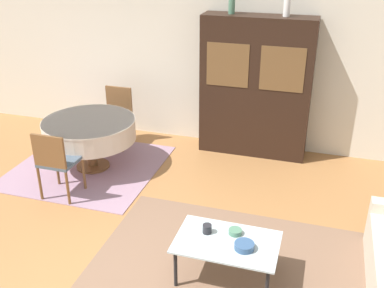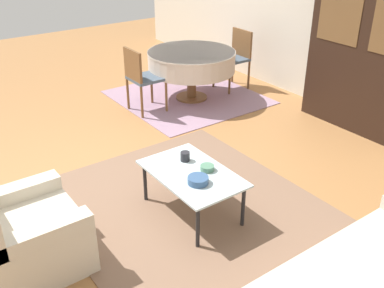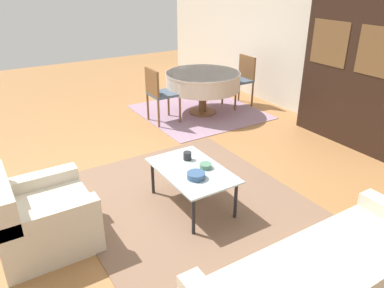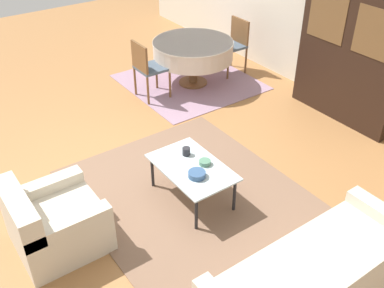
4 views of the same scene
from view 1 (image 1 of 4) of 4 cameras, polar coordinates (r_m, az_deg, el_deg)
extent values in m
plane|color=#9E6B3D|center=(4.66, -7.77, -17.55)|extent=(14.00, 14.00, 0.00)
cube|color=beige|center=(7.10, 3.78, 10.50)|extent=(10.00, 0.06, 2.70)
cube|color=brown|center=(4.72, 4.80, -16.58)|extent=(2.91, 2.35, 0.01)
cube|color=gray|center=(6.84, -13.06, -2.83)|extent=(2.05, 2.01, 0.01)
cylinder|color=black|center=(4.49, -2.10, -15.49)|extent=(0.04, 0.04, 0.42)
cylinder|color=black|center=(4.35, 9.49, -17.51)|extent=(0.04, 0.04, 0.42)
cylinder|color=black|center=(4.87, -0.10, -11.72)|extent=(0.04, 0.04, 0.42)
cylinder|color=black|center=(4.74, 10.42, -13.40)|extent=(0.04, 0.04, 0.42)
cube|color=silver|center=(4.45, 4.46, -12.31)|extent=(1.00, 0.63, 0.02)
cube|color=black|center=(6.83, 8.06, 7.11)|extent=(1.63, 0.43, 2.11)
cube|color=brown|center=(6.59, 4.53, 9.96)|extent=(0.62, 0.01, 0.63)
cube|color=brown|center=(6.47, 11.39, 9.26)|extent=(0.62, 0.01, 0.63)
cylinder|color=brown|center=(6.81, -12.43, -2.70)|extent=(0.48, 0.48, 0.03)
cylinder|color=brown|center=(6.72, -12.60, -1.15)|extent=(0.14, 0.14, 0.44)
cylinder|color=beige|center=(6.57, -12.90, 1.76)|extent=(1.31, 1.31, 0.30)
cylinder|color=beige|center=(6.52, -13.01, 2.85)|extent=(1.32, 1.32, 0.03)
cylinder|color=brown|center=(6.37, -16.73, -3.06)|extent=(0.04, 0.04, 0.47)
cylinder|color=brown|center=(6.17, -13.57, -3.63)|extent=(0.04, 0.04, 0.47)
cylinder|color=brown|center=(6.09, -18.75, -4.75)|extent=(0.04, 0.04, 0.47)
cylinder|color=brown|center=(5.88, -15.50, -5.42)|extent=(0.04, 0.04, 0.47)
cube|color=#475666|center=(6.01, -16.42, -2.09)|extent=(0.44, 0.44, 0.04)
cube|color=brown|center=(5.76, -17.74, -0.91)|extent=(0.44, 0.04, 0.42)
cylinder|color=brown|center=(7.10, -8.91, 0.74)|extent=(0.04, 0.04, 0.47)
cylinder|color=brown|center=(7.27, -11.79, 1.12)|extent=(0.04, 0.04, 0.47)
cylinder|color=brown|center=(7.43, -7.59, 1.98)|extent=(0.04, 0.04, 0.47)
cylinder|color=brown|center=(7.60, -10.38, 2.31)|extent=(0.04, 0.04, 0.47)
cube|color=#475666|center=(7.25, -9.81, 3.38)|extent=(0.44, 0.44, 0.04)
cube|color=brown|center=(7.34, -9.26, 5.61)|extent=(0.44, 0.04, 0.42)
cylinder|color=#232328|center=(4.51, 1.93, -10.71)|extent=(0.09, 0.09, 0.09)
cylinder|color=#33517A|center=(4.35, 6.65, -12.74)|extent=(0.19, 0.19, 0.06)
cylinder|color=#4C7A60|center=(4.53, 5.50, -11.02)|extent=(0.13, 0.13, 0.05)
cylinder|color=#4C7A60|center=(6.63, 5.08, 17.46)|extent=(0.09, 0.09, 0.31)
cylinder|color=white|center=(6.52, 11.95, 16.58)|extent=(0.09, 0.09, 0.24)
camera|label=2|loc=(2.64, 71.35, -4.19)|focal=42.00mm
camera|label=3|loc=(2.88, 66.79, -6.40)|focal=35.00mm
camera|label=4|loc=(2.81, 85.42, 8.40)|focal=42.00mm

